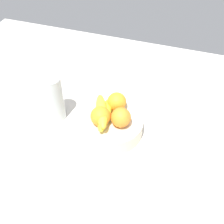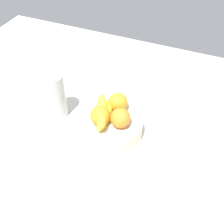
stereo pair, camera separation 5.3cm
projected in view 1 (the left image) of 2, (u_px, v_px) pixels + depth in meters
The scene contains 7 objects.
ground_plane at pixel (105, 138), 105.93cm from camera, with size 180.00×140.00×3.00cm, color beige.
fruit_bowl at pixel (112, 126), 104.31cm from camera, with size 22.58×22.58×6.16cm, color beige.
orange_front_left at pixel (121, 117), 98.07cm from camera, with size 7.12×7.12×7.12cm, color orange.
orange_front_right at pixel (117, 102), 103.88cm from camera, with size 7.12×7.12×7.12cm, color orange.
orange_center at pixel (101, 116), 98.52cm from camera, with size 7.12×7.12×7.12cm, color orange.
banana_bunch at pixel (103, 113), 100.43cm from camera, with size 10.62×18.00×6.20cm.
thermos_tumbler at pixel (53, 99), 105.62cm from camera, with size 7.50×7.50×18.90cm, color #B6C0BF.
Camera 1 is at (24.41, -64.98, 79.17)cm, focal length 45.50 mm.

